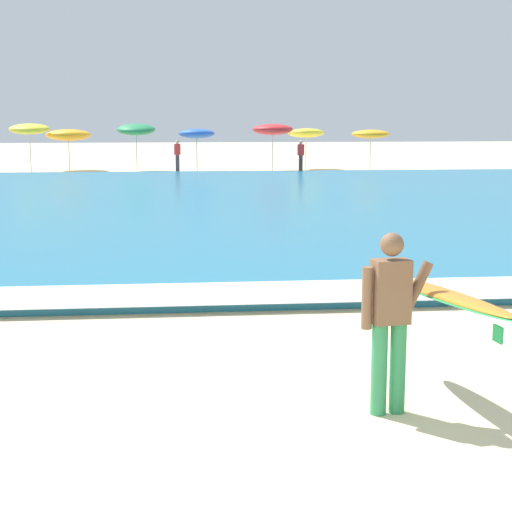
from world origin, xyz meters
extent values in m
plane|color=beige|center=(0.00, 0.00, 0.00)|extent=(160.00, 160.00, 0.00)
cube|color=teal|center=(0.00, 19.56, 0.07)|extent=(120.00, 28.00, 0.14)
cube|color=white|center=(0.00, 6.16, 0.15)|extent=(120.00, 1.56, 0.01)
cylinder|color=#338E56|center=(2.08, 1.37, 0.44)|extent=(0.15, 0.15, 0.88)
cylinder|color=#338E56|center=(2.26, 1.39, 0.44)|extent=(0.15, 0.15, 0.88)
cube|color=brown|center=(2.17, 1.38, 1.18)|extent=(0.37, 0.26, 0.60)
sphere|color=brown|center=(2.17, 1.38, 1.62)|extent=(0.22, 0.22, 0.22)
cylinder|color=brown|center=(1.94, 1.35, 1.13)|extent=(0.10, 0.10, 0.58)
cylinder|color=brown|center=(2.43, 1.43, 1.20)|extent=(0.32, 0.14, 0.51)
ellipsoid|color=orange|center=(2.68, 1.45, 1.13)|extent=(0.63, 2.59, 0.24)
ellipsoid|color=green|center=(2.68, 1.45, 1.11)|extent=(0.68, 2.70, 0.20)
cube|color=green|center=(2.82, 0.42, 1.01)|extent=(0.04, 0.14, 0.14)
cylinder|color=beige|center=(-6.88, 35.71, 1.02)|extent=(0.05, 0.05, 2.05)
ellipsoid|color=yellow|center=(-6.88, 35.71, 2.13)|extent=(1.96, 1.98, 0.61)
cylinder|color=beige|center=(-5.13, 36.82, 0.86)|extent=(0.05, 0.05, 1.71)
ellipsoid|color=#F4A31E|center=(-5.13, 36.82, 1.80)|extent=(2.25, 2.27, 0.66)
cylinder|color=beige|center=(-1.69, 36.29, 1.00)|extent=(0.05, 0.05, 1.99)
ellipsoid|color=#23844C|center=(-1.69, 36.29, 2.08)|extent=(1.94, 1.98, 0.73)
cylinder|color=beige|center=(1.34, 35.05, 0.91)|extent=(0.05, 0.05, 1.83)
ellipsoid|color=blue|center=(1.34, 35.05, 1.90)|extent=(1.78, 1.80, 0.56)
cylinder|color=beige|center=(5.14, 35.00, 1.01)|extent=(0.05, 0.05, 2.01)
ellipsoid|color=red|center=(5.14, 35.00, 2.10)|extent=(2.03, 2.04, 0.60)
cylinder|color=beige|center=(7.11, 36.74, 0.90)|extent=(0.05, 0.05, 1.81)
ellipsoid|color=yellow|center=(7.11, 36.74, 1.88)|extent=(1.90, 1.93, 0.62)
cylinder|color=beige|center=(10.23, 35.41, 0.89)|extent=(0.05, 0.05, 1.78)
ellipsoid|color=#F4A31E|center=(10.23, 35.41, 1.85)|extent=(1.94, 1.94, 0.47)
cylinder|color=#383842|center=(0.38, 35.50, 0.42)|extent=(0.20, 0.20, 0.84)
cube|color=red|center=(0.38, 35.50, 1.11)|extent=(0.32, 0.20, 0.54)
sphere|color=beige|center=(0.38, 35.50, 1.48)|extent=(0.20, 0.20, 0.20)
cylinder|color=#383842|center=(6.46, 34.29, 0.42)|extent=(0.20, 0.20, 0.84)
cube|color=red|center=(6.46, 34.29, 1.11)|extent=(0.32, 0.20, 0.54)
sphere|color=beige|center=(6.46, 34.29, 1.48)|extent=(0.20, 0.20, 0.20)
camera|label=1|loc=(0.20, -5.81, 2.78)|focal=57.12mm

